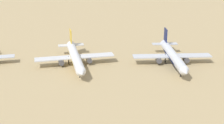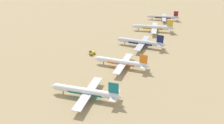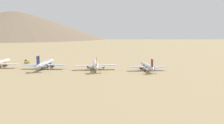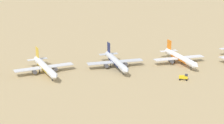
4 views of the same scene
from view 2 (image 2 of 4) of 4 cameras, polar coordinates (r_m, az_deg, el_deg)
The scene contains 7 objects.
ground_plane at distance 238.71m, azimuth 6.19°, elevation 3.42°, with size 1800.00×1800.00×0.00m, color tan.
parked_jet_0 at distance 325.10m, azimuth 11.57°, elevation 10.01°, with size 40.86×33.52×11.88m.
parked_jet_1 at distance 281.33m, azimuth 9.36°, elevation 7.80°, with size 47.47×38.94×13.80m.
parked_jet_2 at distance 237.66m, azimuth 6.60°, elevation 4.50°, with size 48.06×39.00×13.87m.
parked_jet_3 at distance 197.50m, azimuth 2.25°, elevation -0.07°, with size 46.84×38.07×13.50m.
parked_jet_4 at distance 161.08m, azimuth -5.90°, elevation -6.71°, with size 49.16×40.10×14.18m.
service_truck at distance 221.27m, azimuth -4.61°, elevation 2.18°, with size 4.66×5.70×3.90m.
Camera 2 is at (-62.86, 211.12, 91.97)m, focal length 40.19 mm.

